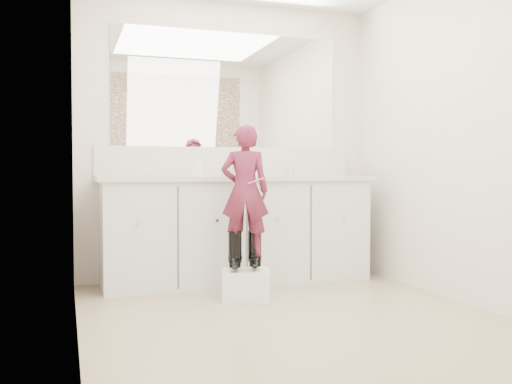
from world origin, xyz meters
name	(u,v)px	position (x,y,z in m)	size (l,w,h in m)	color
floor	(292,318)	(0.00, 0.00, 0.00)	(3.00, 3.00, 0.00)	#887459
wall_back	(228,141)	(0.00, 1.50, 1.20)	(2.60, 2.60, 0.00)	beige
wall_front	(443,99)	(0.00, -1.50, 1.20)	(2.60, 2.60, 0.00)	beige
wall_left	(75,122)	(-1.30, 0.00, 1.20)	(3.00, 3.00, 0.00)	beige
wall_right	(465,133)	(1.30, 0.00, 1.20)	(3.00, 3.00, 0.00)	beige
vanity_cabinet	(237,232)	(0.00, 1.23, 0.42)	(2.20, 0.55, 0.85)	silver
countertop	(238,179)	(0.00, 1.21, 0.87)	(2.28, 0.58, 0.04)	beige
backsplash	(229,162)	(0.00, 1.49, 1.02)	(2.28, 0.03, 0.25)	beige
mirror	(228,90)	(0.00, 1.49, 1.64)	(2.00, 0.02, 1.00)	white
faucet	(232,170)	(0.00, 1.38, 0.94)	(0.08, 0.08, 0.10)	silver
cup	(290,171)	(0.50, 1.30, 0.93)	(0.10, 0.10, 0.09)	beige
soap_bottle	(197,165)	(-0.35, 1.18, 0.98)	(0.08, 0.08, 0.18)	white
step_stool	(246,285)	(-0.12, 0.59, 0.11)	(0.34, 0.28, 0.22)	white
boot_left	(235,251)	(-0.20, 0.61, 0.36)	(0.10, 0.19, 0.28)	black
boot_right	(255,250)	(-0.05, 0.61, 0.36)	(0.10, 0.19, 0.28)	black
toddler	(245,191)	(-0.12, 0.61, 0.79)	(0.35, 0.23, 0.95)	#A33257
toothbrush	(258,180)	(-0.05, 0.53, 0.87)	(0.01, 0.01, 0.14)	#D8549C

